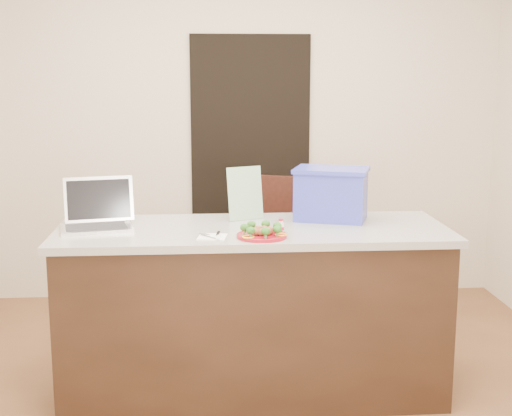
{
  "coord_description": "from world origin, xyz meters",
  "views": [
    {
      "loc": [
        -0.24,
        -3.41,
        1.73
      ],
      "look_at": [
        0.01,
        0.2,
        1.03
      ],
      "focal_mm": 50.0,
      "sensor_mm": 36.0,
      "label": 1
    }
  ],
  "objects": [
    {
      "name": "ground",
      "position": [
        0.0,
        0.0,
        0.0
      ],
      "size": [
        4.0,
        4.0,
        0.0
      ],
      "primitive_type": "plane",
      "color": "brown",
      "rests_on": "ground"
    },
    {
      "name": "room_shell",
      "position": [
        0.0,
        0.0,
        1.62
      ],
      "size": [
        4.0,
        4.0,
        4.0
      ],
      "color": "white",
      "rests_on": "ground"
    },
    {
      "name": "doorway",
      "position": [
        0.1,
        1.98,
        1.0
      ],
      "size": [
        0.9,
        0.02,
        2.0
      ],
      "primitive_type": "cube",
      "color": "black",
      "rests_on": "ground"
    },
    {
      "name": "island",
      "position": [
        0.0,
        0.25,
        0.46
      ],
      "size": [
        2.06,
        0.76,
        0.92
      ],
      "color": "black",
      "rests_on": "ground"
    },
    {
      "name": "plate",
      "position": [
        0.03,
        0.02,
        0.93
      ],
      "size": [
        0.25,
        0.25,
        0.02
      ],
      "rotation": [
        0.0,
        0.0,
        0.31
      ],
      "color": "maroon",
      "rests_on": "island"
    },
    {
      "name": "meatballs",
      "position": [
        0.03,
        0.02,
        0.95
      ],
      "size": [
        0.1,
        0.1,
        0.04
      ],
      "color": "brown",
      "rests_on": "plate"
    },
    {
      "name": "broccoli",
      "position": [
        0.03,
        0.02,
        0.97
      ],
      "size": [
        0.21,
        0.21,
        0.04
      ],
      "color": "#1D4F15",
      "rests_on": "plate"
    },
    {
      "name": "pepper_rings",
      "position": [
        0.03,
        0.02,
        0.94
      ],
      "size": [
        0.23,
        0.22,
        0.01
      ],
      "color": "gold",
      "rests_on": "plate"
    },
    {
      "name": "napkin",
      "position": [
        -0.21,
        0.03,
        0.92
      ],
      "size": [
        0.16,
        0.16,
        0.01
      ],
      "primitive_type": "cube",
      "rotation": [
        0.0,
        0.0,
        -0.17
      ],
      "color": "white",
      "rests_on": "island"
    },
    {
      "name": "fork",
      "position": [
        -0.23,
        0.04,
        0.93
      ],
      "size": [
        0.08,
        0.13,
        0.0
      ],
      "rotation": [
        0.0,
        0.0,
        0.69
      ],
      "color": "silver",
      "rests_on": "napkin"
    },
    {
      "name": "knife",
      "position": [
        -0.18,
        0.02,
        0.93
      ],
      "size": [
        0.03,
        0.18,
        0.01
      ],
      "rotation": [
        0.0,
        0.0,
        -0.13
      ],
      "color": "white",
      "rests_on": "napkin"
    },
    {
      "name": "yogurt_bottle",
      "position": [
        0.14,
        0.12,
        0.95
      ],
      "size": [
        0.03,
        0.03,
        0.07
      ],
      "rotation": [
        0.0,
        0.0,
        0.32
      ],
      "color": "white",
      "rests_on": "island"
    },
    {
      "name": "laptop",
      "position": [
        -0.81,
        0.32,
        0.99
      ],
      "size": [
        0.41,
        0.36,
        0.26
      ],
      "rotation": [
        0.0,
        0.0,
        0.21
      ],
      "color": "silver",
      "rests_on": "island"
    },
    {
      "name": "leaflet",
      "position": [
        -0.03,
        0.46,
        1.07
      ],
      "size": [
        0.21,
        0.12,
        0.29
      ],
      "primitive_type": "cube",
      "rotation": [
        -0.14,
        0.0,
        0.39
      ],
      "color": "silver",
      "rests_on": "island"
    },
    {
      "name": "blue_box",
      "position": [
        0.45,
        0.42,
        1.07
      ],
      "size": [
        0.47,
        0.4,
        0.29
      ],
      "rotation": [
        0.0,
        0.0,
        -0.32
      ],
      "color": "#3039B0",
      "rests_on": "island"
    },
    {
      "name": "chair",
      "position": [
        0.24,
        1.19,
        0.59
      ],
      "size": [
        0.59,
        0.6,
        1.04
      ],
      "rotation": [
        0.0,
        0.0,
        -0.36
      ],
      "color": "#33150F",
      "rests_on": "ground"
    }
  ]
}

